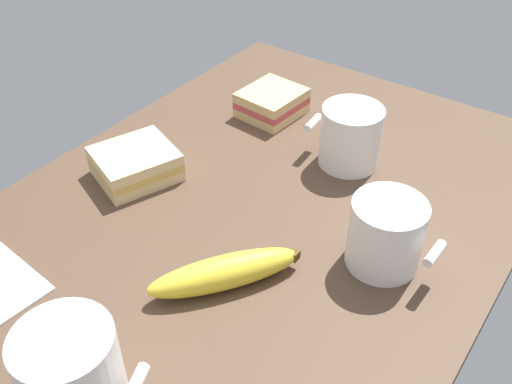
{
  "coord_description": "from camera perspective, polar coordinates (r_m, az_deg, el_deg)",
  "views": [
    {
      "loc": [
        -49.52,
        -35.69,
        53.42
      ],
      "look_at": [
        0.0,
        0.0,
        5.0
      ],
      "focal_mm": 40.72,
      "sensor_mm": 36.0,
      "label": 1
    }
  ],
  "objects": [
    {
      "name": "banana",
      "position": [
        0.68,
        -3.08,
        -7.88
      ],
      "size": [
        17.41,
        13.88,
        4.11
      ],
      "color": "yellow",
      "rests_on": "tabletop"
    },
    {
      "name": "coffee_mug_black",
      "position": [
        0.87,
        9.25,
        5.49
      ],
      "size": [
        9.09,
        11.48,
        9.27
      ],
      "color": "white",
      "rests_on": "tabletop"
    },
    {
      "name": "coffee_mug_spare",
      "position": [
        0.71,
        12.67,
        -3.99
      ],
      "size": [
        9.01,
        11.29,
        9.01
      ],
      "color": "white",
      "rests_on": "tabletop"
    },
    {
      "name": "sandwich_main",
      "position": [
        0.99,
        1.55,
        8.75
      ],
      "size": [
        10.56,
        9.64,
        4.4
      ],
      "color": "#DBB77A",
      "rests_on": "tabletop"
    },
    {
      "name": "coffee_mug_milky",
      "position": [
        0.58,
        -17.68,
        -16.5
      ],
      "size": [
        9.45,
        12.05,
        10.15
      ],
      "color": "white",
      "rests_on": "tabletop"
    },
    {
      "name": "tabletop",
      "position": [
        0.8,
        -0.0,
        -2.23
      ],
      "size": [
        90.0,
        64.0,
        2.0
      ],
      "primitive_type": "cube",
      "color": "#4C3828",
      "rests_on": "ground"
    },
    {
      "name": "sandwich_side",
      "position": [
        0.86,
        -11.75,
        2.72
      ],
      "size": [
        13.79,
        13.15,
        4.4
      ],
      "color": "beige",
      "rests_on": "tabletop"
    }
  ]
}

